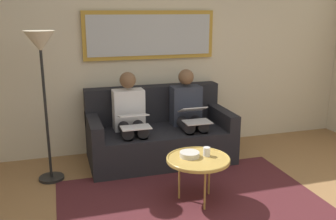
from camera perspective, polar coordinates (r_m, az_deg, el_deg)
The scene contains 12 objects.
wall_rear at distance 5.08m, azimuth -2.97°, elevation 8.53°, with size 6.00×0.12×2.60m, color beige.
area_rug at distance 3.86m, azimuth 3.76°, elevation -13.96°, with size 2.60×1.80×0.01m, color #4C1E23.
couch at distance 4.84m, azimuth -1.43°, elevation -3.78°, with size 1.78×0.90×0.90m.
framed_mirror at distance 4.97m, azimuth -2.74°, elevation 11.28°, with size 1.73×0.05×0.62m.
coffee_table at distance 3.73m, azimuth 4.59°, elevation -7.50°, with size 0.63×0.63×0.47m.
cup at distance 3.78m, azimuth 5.87°, elevation -6.29°, with size 0.07×0.07×0.09m, color silver.
bowl at distance 3.75m, azimuth 3.28°, elevation -6.73°, with size 0.20×0.20×0.05m, color beige.
person_left at distance 4.80m, azimuth 3.09°, elevation -0.27°, with size 0.38×0.58×1.14m.
laptop_silver at distance 4.59m, azimuth 4.06°, elevation -0.73°, with size 0.32×0.39×0.17m.
person_right at distance 4.61m, azimuth -5.74°, elevation -0.97°, with size 0.38×0.58×1.14m.
laptop_white at distance 4.37m, azimuth -5.10°, elevation -1.62°, with size 0.34×0.33×0.14m.
standing_lamp at distance 4.19m, azimuth -18.65°, elevation 7.37°, with size 0.32×0.32×1.66m.
Camera 1 is at (1.21, 2.30, 1.87)m, focal length 40.24 mm.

